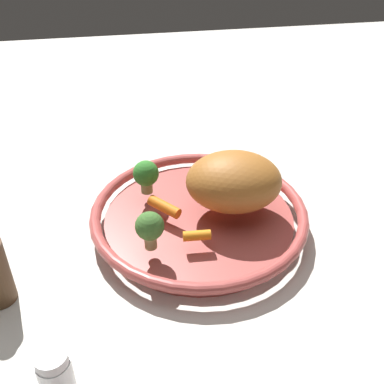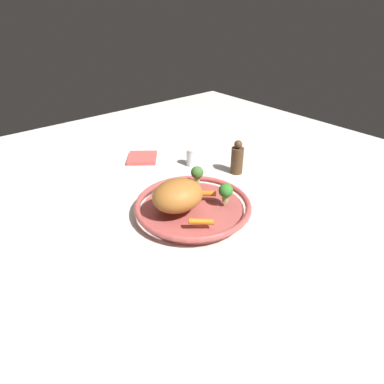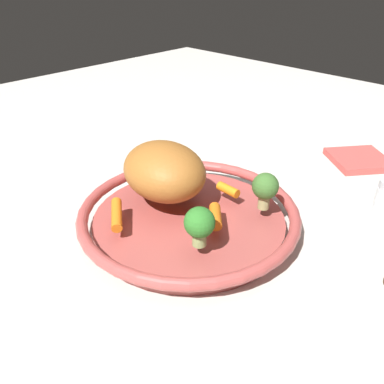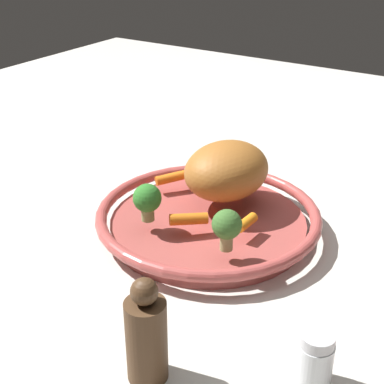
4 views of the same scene
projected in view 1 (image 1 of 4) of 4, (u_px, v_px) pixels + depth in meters
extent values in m
plane|color=beige|center=(199.00, 227.00, 0.78)|extent=(2.14, 2.14, 0.00)
cylinder|color=#A84C47|center=(199.00, 222.00, 0.77)|extent=(0.31, 0.31, 0.02)
torus|color=#B44C48|center=(199.00, 212.00, 0.76)|extent=(0.35, 0.35, 0.02)
ellipsoid|color=#A86429|center=(234.00, 182.00, 0.73)|extent=(0.17, 0.14, 0.09)
cylinder|color=orange|center=(165.00, 209.00, 0.74)|extent=(0.05, 0.05, 0.02)
cylinder|color=orange|center=(197.00, 236.00, 0.69)|extent=(0.04, 0.02, 0.02)
cylinder|color=orange|center=(219.00, 168.00, 0.84)|extent=(0.06, 0.05, 0.02)
cylinder|color=tan|center=(151.00, 241.00, 0.67)|extent=(0.02, 0.02, 0.02)
sphere|color=#3E6C2D|center=(150.00, 226.00, 0.65)|extent=(0.04, 0.04, 0.04)
cylinder|color=#95AB66|center=(147.00, 187.00, 0.78)|extent=(0.02, 0.02, 0.02)
sphere|color=#307829|center=(146.00, 173.00, 0.77)|extent=(0.04, 0.04, 0.04)
cylinder|color=silver|center=(56.00, 377.00, 0.52)|extent=(0.04, 0.04, 0.05)
cylinder|color=silver|center=(51.00, 359.00, 0.50)|extent=(0.04, 0.04, 0.01)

